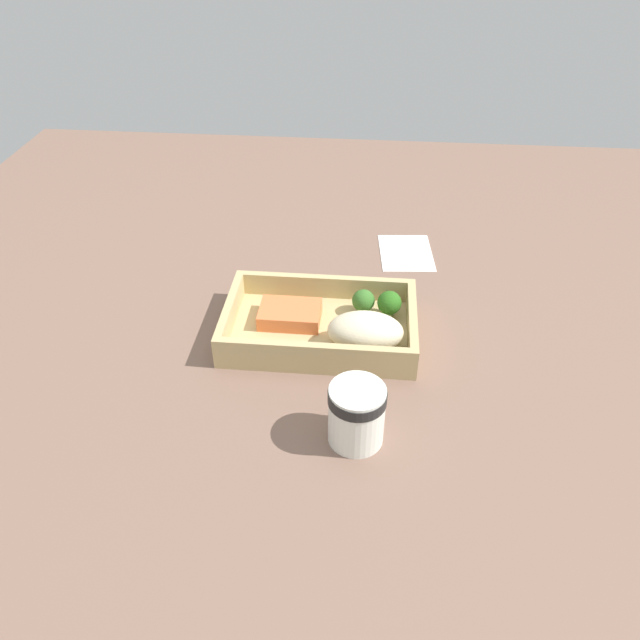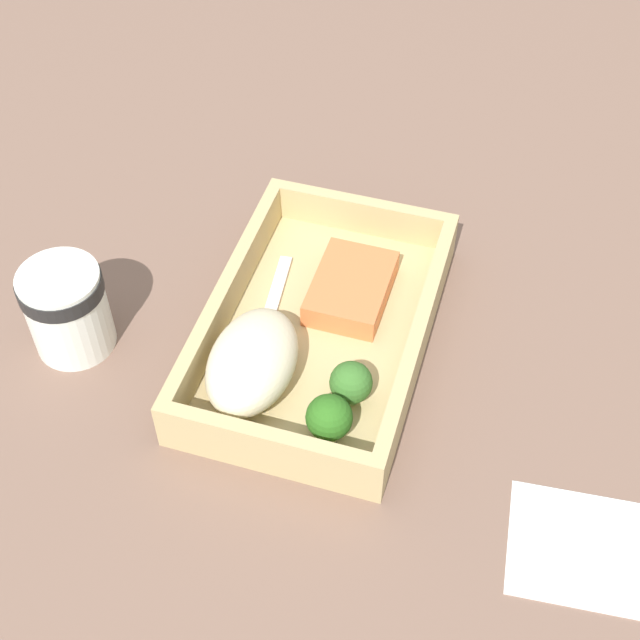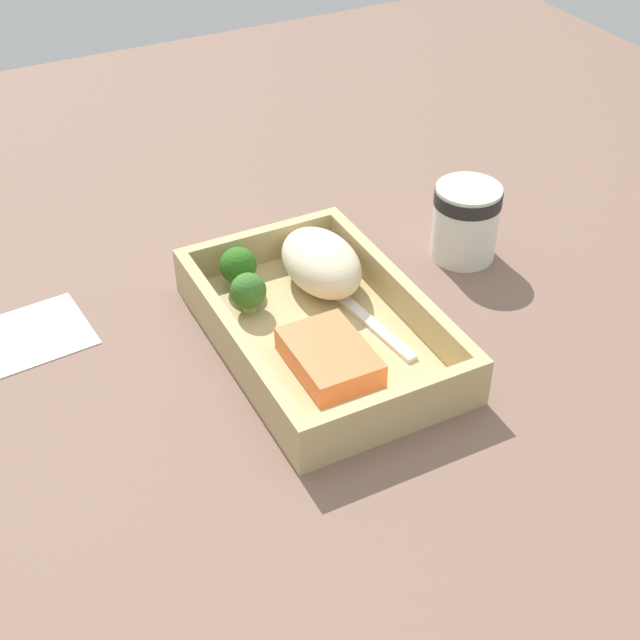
% 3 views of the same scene
% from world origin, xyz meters
% --- Properties ---
extents(ground_plane, '(1.60, 1.60, 0.02)m').
position_xyz_m(ground_plane, '(0.00, 0.00, -0.01)').
color(ground_plane, '#785A4B').
extents(takeout_tray, '(0.28, 0.18, 0.01)m').
position_xyz_m(takeout_tray, '(0.00, 0.00, 0.01)').
color(takeout_tray, tan).
rests_on(takeout_tray, ground_plane).
extents(tray_rim, '(0.28, 0.18, 0.04)m').
position_xyz_m(tray_rim, '(0.00, 0.00, 0.03)').
color(tray_rim, tan).
rests_on(tray_rim, takeout_tray).
extents(salmon_fillet, '(0.09, 0.07, 0.02)m').
position_xyz_m(salmon_fillet, '(-0.05, 0.01, 0.02)').
color(salmon_fillet, orange).
rests_on(salmon_fillet, takeout_tray).
extents(mashed_potatoes, '(0.11, 0.07, 0.05)m').
position_xyz_m(mashed_potatoes, '(0.07, -0.04, 0.04)').
color(mashed_potatoes, beige).
rests_on(mashed_potatoes, takeout_tray).
extents(broccoli_floret_1, '(0.03, 0.03, 0.04)m').
position_xyz_m(broccoli_floret_1, '(0.06, 0.04, 0.03)').
color(broccoli_floret_1, '#84AF5D').
rests_on(broccoli_floret_1, takeout_tray).
extents(broccoli_floret_2, '(0.04, 0.04, 0.04)m').
position_xyz_m(broccoli_floret_2, '(0.10, 0.04, 0.04)').
color(broccoli_floret_2, '#87A55E').
rests_on(broccoli_floret_2, takeout_tray).
extents(fork, '(0.16, 0.03, 0.00)m').
position_xyz_m(fork, '(0.01, -0.05, 0.01)').
color(fork, white).
rests_on(fork, takeout_tray).
extents(paper_cup, '(0.07, 0.07, 0.08)m').
position_xyz_m(paper_cup, '(0.06, -0.20, 0.05)').
color(paper_cup, white).
rests_on(paper_cup, ground_plane).
extents(receipt_slip, '(0.10, 0.13, 0.00)m').
position_xyz_m(receipt_slip, '(0.13, 0.25, 0.00)').
color(receipt_slip, white).
rests_on(receipt_slip, ground_plane).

